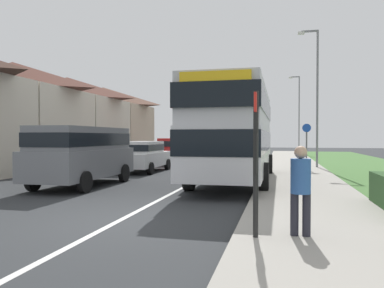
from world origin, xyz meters
name	(u,v)px	position (x,y,z in m)	size (l,w,h in m)	color
ground_plane	(118,221)	(0.00, 0.00, 0.00)	(120.00, 120.00, 0.00)	#2D3033
lane_marking_centre	(197,180)	(0.00, 8.00, 0.00)	(0.14, 60.00, 0.01)	silver
pavement_near_side	(304,188)	(4.20, 6.00, 0.06)	(3.20, 68.00, 0.12)	#9E998E
double_decker_bus	(235,129)	(1.64, 7.60, 2.14)	(2.80, 9.92, 3.70)	#BCBCC1
parked_van_grey	(83,151)	(-3.73, 5.14, 1.30)	(2.11, 5.10, 2.19)	slate
parked_car_white	(144,155)	(-3.58, 11.11, 0.89)	(1.90, 4.56, 1.60)	silver
parked_car_red	(174,150)	(-3.50, 16.70, 0.95)	(1.95, 4.11, 1.74)	#B21E1E
pedestrian_at_stop	(301,186)	(3.75, -0.81, 0.98)	(0.34, 0.34, 1.67)	#23232D
bus_stop_sign	(256,154)	(3.00, -1.06, 1.54)	(0.09, 0.52, 2.60)	black
cycle_route_sign	(307,145)	(4.75, 13.02, 1.43)	(0.44, 0.08, 2.52)	slate
street_lamp_mid	(316,90)	(5.35, 14.91, 4.50)	(1.14, 0.20, 7.88)	slate
street_lamp_far	(298,110)	(5.28, 34.51, 4.73)	(1.14, 0.20, 8.35)	slate
house_terrace_far_side	(43,117)	(-12.03, 14.71, 3.13)	(7.68, 23.23, 6.27)	beige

